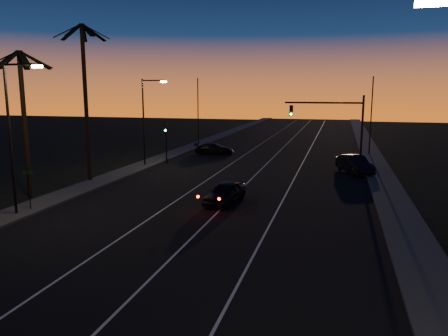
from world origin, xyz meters
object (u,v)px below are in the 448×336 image
(right_car, at_px, (355,164))
(cross_car, at_px, (214,149))
(lead_car, at_px, (225,193))
(signal_mast, at_px, (335,120))

(right_car, bearing_deg, cross_car, 152.48)
(cross_car, bearing_deg, lead_car, -72.03)
(lead_car, bearing_deg, signal_mast, 64.18)
(signal_mast, height_order, cross_car, signal_mast)
(signal_mast, distance_m, lead_car, 16.06)
(signal_mast, xyz_separation_m, lead_car, (-6.77, -13.99, -4.05))
(cross_car, bearing_deg, right_car, -27.52)
(signal_mast, bearing_deg, right_car, -17.97)
(lead_car, xyz_separation_m, cross_car, (-6.98, 21.52, -0.06))
(lead_car, height_order, right_car, right_car)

